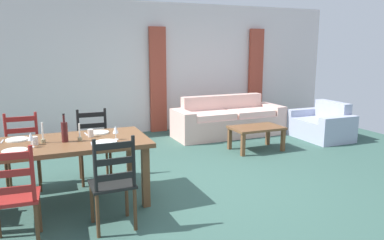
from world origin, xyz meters
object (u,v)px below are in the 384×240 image
object	(u,v)px
wine_bottle	(65,131)
wine_glass_near_left	(31,137)
dining_chair_near_left	(14,197)
coffee_cup_secondary	(35,141)
coffee_table	(256,130)
couch	(227,121)
dining_chair_near_right	(113,183)
dining_chair_far_left	(23,152)
dining_chair_far_right	(94,146)
dining_table	(61,149)
coffee_cup_primary	(91,133)
wine_glass_near_right	(116,130)
armchair_upholstered	(322,126)

from	to	relation	value
wine_bottle	wine_glass_near_left	xyz separation A→B (m)	(-0.34, -0.11, -0.01)
dining_chair_near_left	wine_glass_near_left	bearing A→B (deg)	75.77
coffee_cup_secondary	coffee_table	bearing A→B (deg)	18.48
dining_chair_near_left	coffee_table	distance (m)	4.19
coffee_cup_secondary	coffee_table	world-z (taller)	coffee_cup_secondary
dining_chair_near_left	couch	distance (m)	4.93
dining_chair_near_right	dining_chair_far_left	bearing A→B (deg)	119.00
dining_chair_near_left	dining_chair_far_right	size ratio (longest dim) A/B	1.00
dining_table	coffee_cup_secondary	bearing A→B (deg)	-172.06
dining_chair_near_left	dining_chair_far_left	xyz separation A→B (m)	(0.03, 1.53, 0.00)
coffee_cup_primary	coffee_table	bearing A→B (deg)	19.60
dining_table	dining_chair_far_right	xyz separation A→B (m)	(0.44, 0.72, -0.19)
wine_glass_near_right	armchair_upholstered	xyz separation A→B (m)	(4.39, 1.54, -0.61)
couch	wine_glass_near_right	bearing A→B (deg)	-137.81
dining_table	dining_chair_near_right	xyz separation A→B (m)	(0.42, -0.77, -0.19)
coffee_table	wine_glass_near_left	bearing A→B (deg)	-160.25
coffee_cup_primary	armchair_upholstered	bearing A→B (deg)	15.61
dining_table	coffee_cup_secondary	xyz separation A→B (m)	(-0.26, -0.04, 0.13)
coffee_cup_secondary	coffee_cup_primary	bearing A→B (deg)	12.82
dining_table	dining_chair_near_right	distance (m)	0.90
dining_chair_near_right	coffee_cup_secondary	xyz separation A→B (m)	(-0.68, 0.73, 0.32)
wine_glass_near_left	coffee_cup_secondary	distance (m)	0.12
dining_chair_far_left	wine_glass_near_right	bearing A→B (deg)	-41.93
wine_glass_near_left	wine_glass_near_right	xyz separation A→B (m)	(0.88, -0.01, 0.00)
dining_chair_far_right	coffee_table	world-z (taller)	dining_chair_far_right
dining_chair_near_left	dining_chair_near_right	bearing A→B (deg)	0.07
dining_chair_near_right	wine_glass_near_right	distance (m)	0.75
dining_chair_far_right	coffee_cup_primary	bearing A→B (deg)	-99.80
coffee_cup_primary	coffee_table	distance (m)	3.14
wine_glass_near_right	armchair_upholstered	bearing A→B (deg)	19.36
dining_table	coffee_cup_secondary	distance (m)	0.30
dining_table	wine_glass_near_right	xyz separation A→B (m)	(0.58, -0.15, 0.20)
dining_chair_near_left	couch	size ratio (longest dim) A/B	0.42
coffee_table	coffee_cup_primary	bearing A→B (deg)	-160.40
dining_chair_far_left	wine_glass_near_right	xyz separation A→B (m)	(1.01, -0.91, 0.38)
dining_table	wine_glass_near_right	bearing A→B (deg)	-14.33
dining_table	dining_chair_far_right	world-z (taller)	dining_chair_far_right
dining_chair_near_right	wine_glass_near_left	distance (m)	1.03
dining_chair_near_right	couch	distance (m)	4.29
wine_glass_near_right	coffee_table	xyz separation A→B (m)	(2.69, 1.29, -0.51)
dining_chair_far_right	coffee_table	distance (m)	2.86
coffee_cup_primary	wine_glass_near_right	bearing A→B (deg)	-45.53
coffee_table	dining_chair_near_left	bearing A→B (deg)	-152.79
wine_glass_near_right	coffee_cup_secondary	world-z (taller)	wine_glass_near_right
wine_glass_near_right	couch	bearing A→B (deg)	42.19
dining_chair_near_right	wine_glass_near_left	xyz separation A→B (m)	(-0.71, 0.63, 0.38)
wine_bottle	dining_table	bearing A→B (deg)	147.89
dining_chair_near_left	coffee_cup_secondary	xyz separation A→B (m)	(0.19, 0.74, 0.32)
coffee_cup_primary	wine_bottle	bearing A→B (deg)	-156.43
wine_glass_near_right	coffee_cup_primary	size ratio (longest dim) A/B	1.79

